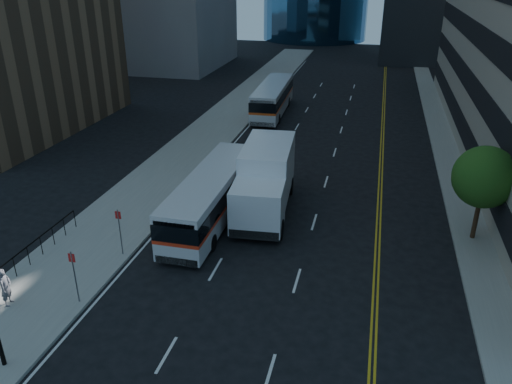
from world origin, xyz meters
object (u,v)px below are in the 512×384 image
bus_front (212,195)px  box_truck (265,180)px  street_tree (485,177)px  pedestrian (6,287)px  bus_rear (273,98)px

bus_front → box_truck: (2.70, 1.82, 0.49)m
street_tree → box_truck: street_tree is taller
street_tree → bus_front: (-14.27, -1.09, -2.10)m
street_tree → bus_front: 14.46m
pedestrian → street_tree: bearing=-73.8°
bus_front → box_truck: size_ratio=1.33×
bus_front → box_truck: box_truck is taller
bus_rear → box_truck: (4.03, -21.15, 0.44)m
box_truck → bus_rear: bearing=96.1°
street_tree → bus_rear: 26.95m
street_tree → bus_front: bearing=-175.6°
street_tree → box_truck: size_ratio=0.62×
street_tree → bus_rear: (-15.60, 21.88, -2.06)m
street_tree → bus_rear: size_ratio=0.45×
box_truck → pedestrian: bearing=-131.4°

